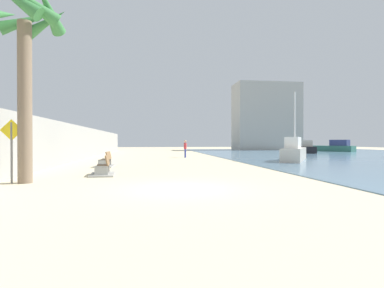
% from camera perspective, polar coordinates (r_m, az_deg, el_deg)
% --- Properties ---
extents(ground_plane, '(120.00, 120.00, 0.00)m').
position_cam_1_polar(ground_plane, '(28.75, -5.74, -2.78)').
color(ground_plane, beige).
extents(seawall, '(0.80, 64.00, 3.02)m').
position_cam_1_polar(seawall, '(29.41, -20.51, 0.20)').
color(seawall, '#9E9E99').
rests_on(seawall, ground).
extents(palm_tree, '(3.22, 3.35, 7.76)m').
position_cam_1_polar(palm_tree, '(14.48, -28.58, 17.05)').
color(palm_tree, '#7A6651').
rests_on(palm_tree, ground).
extents(bench_near, '(1.26, 2.18, 0.98)m').
position_cam_1_polar(bench_near, '(15.74, -16.01, -4.67)').
color(bench_near, '#9E9E99').
rests_on(bench_near, ground).
extents(bench_far, '(1.15, 2.13, 0.98)m').
position_cam_1_polar(bench_far, '(20.92, -15.61, -3.39)').
color(bench_far, '#9E9E99').
rests_on(bench_far, ground).
extents(person_walking, '(0.30, 0.48, 1.77)m').
position_cam_1_polar(person_walking, '(31.15, -1.25, -0.61)').
color(person_walking, navy).
rests_on(person_walking, ground).
extents(boat_far_right, '(3.15, 7.01, 1.74)m').
position_cam_1_polar(boat_far_right, '(46.35, 19.63, -0.72)').
color(boat_far_right, black).
rests_on(boat_far_right, water_bay).
extents(boat_mid_bay, '(5.11, 7.14, 5.84)m').
position_cam_1_polar(boat_mid_bay, '(27.46, 18.24, -1.33)').
color(boat_mid_bay, beige).
rests_on(boat_mid_bay, water_bay).
extents(boat_nearest, '(4.83, 6.21, 1.85)m').
position_cam_1_polar(boat_nearest, '(54.56, 24.79, -0.52)').
color(boat_nearest, '#337060').
rests_on(boat_nearest, water_bay).
extents(pedestrian_sign, '(0.85, 0.08, 2.51)m').
position_cam_1_polar(pedestrian_sign, '(14.11, -30.21, 0.10)').
color(pedestrian_sign, slate).
rests_on(pedestrian_sign, ground).
extents(harbor_building, '(12.00, 6.00, 12.55)m').
position_cam_1_polar(harbor_building, '(60.97, 13.43, 4.84)').
color(harbor_building, '#ADAAA3').
rests_on(harbor_building, ground).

